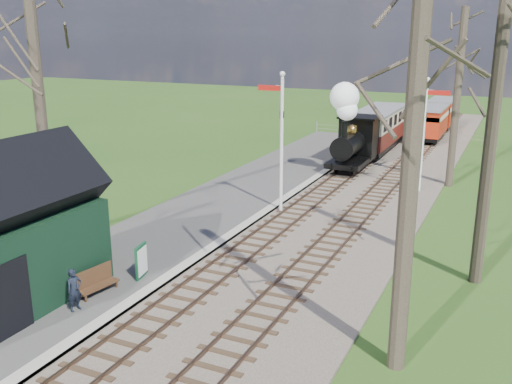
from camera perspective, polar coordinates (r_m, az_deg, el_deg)
distant_hills at (r=75.11m, az=18.31°, el=-3.70°), size 114.40×48.00×22.02m
ballast_bed at (r=30.35m, az=10.38°, el=0.69°), size 8.00×60.00×0.10m
track_near at (r=30.68m, az=8.04°, el=1.05°), size 1.60×60.00×0.15m
track_far at (r=30.06m, az=12.77°, el=0.50°), size 1.60×60.00×0.15m
platform at (r=24.96m, az=-5.24°, el=-2.31°), size 5.00×44.00×0.20m
coping_strip at (r=23.93m, az=-0.46°, el=-3.03°), size 0.40×44.00×0.21m
semaphore_near at (r=24.66m, az=2.44°, el=5.96°), size 1.22×0.24×6.22m
semaphore_far at (r=29.08m, az=16.58°, el=6.29°), size 1.22×0.24×5.72m
bare_trees at (r=18.23m, az=1.41°, el=7.54°), size 15.51×22.39×12.00m
fence_line at (r=43.83m, az=13.94°, el=5.77°), size 12.60×0.08×1.00m
locomotive at (r=32.87m, az=9.64°, el=5.89°), size 2.02×4.70×5.04m
coach at (r=38.78m, az=12.08°, el=6.32°), size 2.35×8.06×2.48m
red_carriage_a at (r=43.60m, az=17.07°, el=6.64°), size 1.93×4.78×2.03m
red_carriage_b at (r=49.00m, az=18.04°, el=7.51°), size 1.93×4.78×2.03m
sign_board at (r=18.71m, az=-11.39°, el=-6.77°), size 0.23×0.74×1.09m
bench at (r=18.04m, az=-15.76°, el=-8.57°), size 0.63×1.42×0.78m
person at (r=17.02m, az=-17.70°, el=-9.29°), size 0.39×0.51×1.25m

